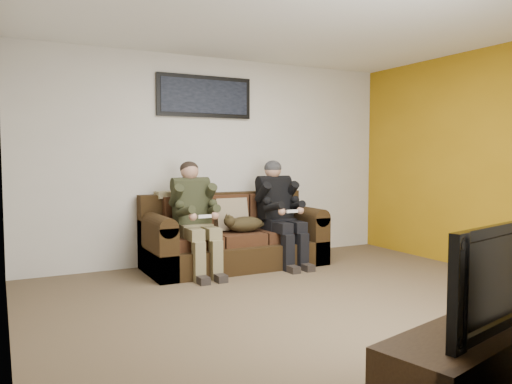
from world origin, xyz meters
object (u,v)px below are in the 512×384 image
sofa (233,239)px  television (480,275)px  person_left (195,211)px  tv_stand (477,366)px  framed_poster (205,97)px  cat (244,224)px  person_right (279,206)px

sofa → television: (-0.29, -3.78, 0.38)m
person_left → tv_stand: (0.26, -3.60, -0.51)m
person_left → framed_poster: 1.53m
tv_stand → television: bearing=166.5°
cat → framed_poster: framed_poster is taller
person_left → tv_stand: bearing=-85.8°
framed_poster → tv_stand: (-0.09, -4.17, -1.88)m
framed_poster → cat: bearing=-64.5°
person_left → framed_poster: bearing=57.9°
person_left → cat: person_left is taller
framed_poster → television: (-0.09, -4.17, -1.39)m
cat → tv_stand: (-0.36, -3.60, -0.32)m
cat → person_left: bearing=-179.3°
sofa → cat: sofa is taller
person_left → tv_stand: 3.64m
cat → television: bearing=-95.7°
tv_stand → person_right: bearing=63.2°
cat → framed_poster: 1.69m
person_right → tv_stand: person_right is taller
sofa → person_right: size_ratio=1.67×
person_right → tv_stand: bearing=-103.3°
sofa → television: television is taller
cat → television: 3.63m
person_left → framed_poster: (0.36, 0.57, 1.38)m
sofa → person_left: person_left is taller
person_right → cat: person_right is taller
person_left → sofa: bearing=18.0°
person_right → sofa: bearing=162.0°
tv_stand → person_left: bearing=80.7°
framed_poster → tv_stand: bearing=-91.3°
framed_poster → tv_stand: framed_poster is taller
tv_stand → framed_poster: bearing=75.3°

